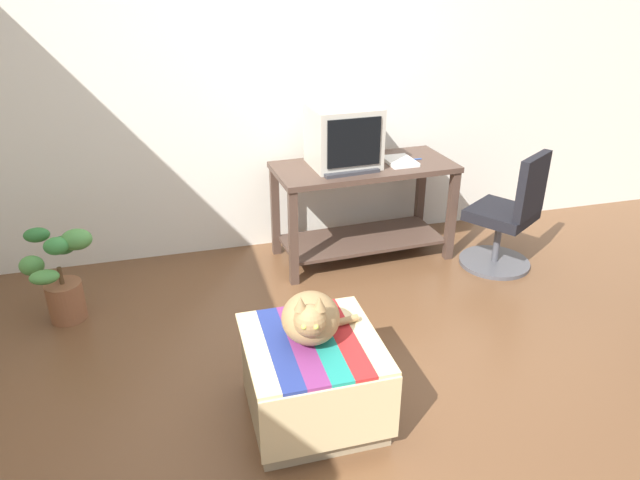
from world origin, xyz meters
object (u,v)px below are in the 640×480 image
object	(u,v)px
cat	(311,318)
book	(400,161)
keyboard	(350,171)
office_chair	(508,219)
ottoman_with_blanket	(313,379)
desk	(363,195)
tv_monitor	(343,137)
potted_plant	(61,277)

from	to	relation	value
cat	book	bearing A→B (deg)	70.51
keyboard	office_chair	bearing A→B (deg)	-21.92
cat	keyboard	bearing A→B (deg)	80.82
keyboard	office_chair	distance (m)	1.21
ottoman_with_blanket	desk	bearing A→B (deg)	63.19
book	ottoman_with_blanket	world-z (taller)	book
ottoman_with_blanket	cat	xyz separation A→B (m)	(-0.00, 0.01, 0.35)
tv_monitor	office_chair	distance (m)	1.33
book	potted_plant	distance (m)	2.42
book	office_chair	size ratio (longest dim) A/B	0.30
book	tv_monitor	bearing A→B (deg)	170.30
potted_plant	cat	bearing A→B (deg)	-44.20
tv_monitor	cat	xyz separation A→B (m)	(-0.66, -1.61, -0.37)
tv_monitor	keyboard	xyz separation A→B (m)	(-0.01, -0.17, -0.20)
ottoman_with_blanket	cat	world-z (taller)	cat
book	office_chair	distance (m)	0.89
book	cat	distance (m)	1.90
tv_monitor	desk	bearing A→B (deg)	-14.11
desk	potted_plant	world-z (taller)	desk
tv_monitor	ottoman_with_blanket	bearing A→B (deg)	-115.02
book	ottoman_with_blanket	bearing A→B (deg)	-125.96
ottoman_with_blanket	cat	bearing A→B (deg)	103.56
desk	potted_plant	size ratio (longest dim) A/B	2.15
book	potted_plant	size ratio (longest dim) A/B	0.43
cat	potted_plant	xyz separation A→B (m)	(-1.28, 1.25, -0.27)
book	ottoman_with_blanket	size ratio (longest dim) A/B	0.40
potted_plant	office_chair	distance (m)	3.05
desk	cat	xyz separation A→B (m)	(-0.81, -1.59, 0.07)
keyboard	potted_plant	xyz separation A→B (m)	(-1.93, -0.20, -0.44)
desk	office_chair	xyz separation A→B (m)	(0.95, -0.45, -0.11)
tv_monitor	book	size ratio (longest dim) A/B	1.81
ottoman_with_blanket	keyboard	bearing A→B (deg)	65.97
desk	tv_monitor	bearing A→B (deg)	165.89
potted_plant	keyboard	bearing A→B (deg)	5.92
desk	potted_plant	distance (m)	2.13
keyboard	book	bearing A→B (deg)	8.38
book	desk	bearing A→B (deg)	172.02
office_chair	cat	bearing A→B (deg)	-0.37
book	potted_plant	xyz separation A→B (m)	(-2.36, -0.31, -0.44)
keyboard	potted_plant	world-z (taller)	keyboard
tv_monitor	ottoman_with_blanket	world-z (taller)	tv_monitor
book	cat	world-z (taller)	book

